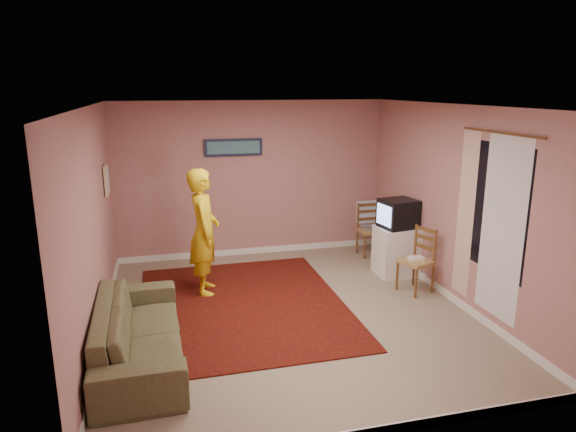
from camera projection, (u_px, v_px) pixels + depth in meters
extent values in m
plane|color=gray|center=(288.00, 313.00, 6.56)|extent=(5.00, 5.00, 0.00)
cube|color=#B17574|center=(252.00, 180.00, 8.59)|extent=(4.50, 0.02, 2.60)
cube|color=#B17574|center=(369.00, 293.00, 3.89)|extent=(4.50, 0.02, 2.60)
cube|color=#B17574|center=(93.00, 227.00, 5.71)|extent=(0.02, 5.00, 2.60)
cube|color=#B17574|center=(453.00, 205.00, 6.78)|extent=(0.02, 5.00, 2.60)
cube|color=silver|center=(288.00, 106.00, 5.92)|extent=(4.50, 5.00, 0.02)
cube|color=white|center=(253.00, 251.00, 8.89)|extent=(4.50, 0.02, 0.10)
cube|color=white|center=(104.00, 329.00, 6.02)|extent=(0.02, 5.00, 0.10)
cube|color=white|center=(445.00, 293.00, 7.08)|extent=(0.02, 5.00, 0.10)
cube|color=black|center=(496.00, 209.00, 5.89)|extent=(0.01, 1.10, 1.50)
cube|color=silver|center=(502.00, 229.00, 5.80)|extent=(0.01, 0.75, 2.10)
cube|color=white|center=(466.00, 215.00, 6.45)|extent=(0.01, 0.35, 2.10)
cylinder|color=brown|center=(501.00, 133.00, 5.67)|extent=(0.02, 1.40, 0.02)
cube|color=#131A35|center=(233.00, 147.00, 8.36)|extent=(0.95, 0.03, 0.28)
cube|color=#32568C|center=(234.00, 148.00, 8.34)|extent=(0.86, 0.01, 0.20)
cube|color=beige|center=(106.00, 180.00, 7.16)|extent=(0.03, 0.38, 0.42)
cube|color=#ACB9BC|center=(108.00, 180.00, 7.17)|extent=(0.01, 0.30, 0.34)
cube|color=black|center=(243.00, 305.00, 6.79)|extent=(2.64, 3.29, 0.02)
cube|color=white|center=(396.00, 251.00, 7.85)|extent=(0.59, 0.53, 0.75)
cube|color=black|center=(398.00, 214.00, 7.70)|extent=(0.56, 0.52, 0.43)
cube|color=#8CB2F2|center=(384.00, 215.00, 7.60)|extent=(0.08, 0.36, 0.30)
cube|color=#A78E51|center=(371.00, 231.00, 8.72)|extent=(0.41, 0.39, 0.05)
cube|color=brown|center=(371.00, 218.00, 8.66)|extent=(0.40, 0.05, 0.46)
cube|color=#B5B5BA|center=(371.00, 228.00, 8.71)|extent=(0.37, 0.29, 0.06)
cube|color=#7B98CA|center=(367.00, 212.00, 8.83)|extent=(0.37, 0.05, 0.39)
cube|color=#A78E51|center=(416.00, 261.00, 7.16)|extent=(0.51, 0.52, 0.05)
cube|color=brown|center=(417.00, 245.00, 7.10)|extent=(0.18, 0.40, 0.47)
cube|color=white|center=(416.00, 258.00, 7.15)|extent=(0.22, 0.16, 0.04)
imported|color=brown|center=(139.00, 332.00, 5.38)|extent=(0.90, 2.21, 0.64)
imported|color=yellow|center=(204.00, 232.00, 7.04)|extent=(0.47, 0.67, 1.76)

